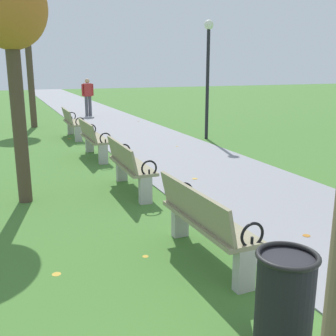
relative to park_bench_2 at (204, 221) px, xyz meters
name	(u,v)px	position (x,y,z in m)	size (l,w,h in m)	color
paved_walkway	(95,115)	(1.99, 14.83, -0.48)	(2.98, 44.00, 0.02)	gray
park_bench_2	(204,221)	(0.00, 0.00, 0.00)	(0.52, 1.61, 0.90)	gray
park_bench_3	(129,165)	(0.00, 2.91, 0.00)	(0.49, 1.61, 0.90)	gray
park_bench_4	(93,138)	(0.00, 5.89, 0.00)	(0.48, 1.60, 0.90)	gray
park_bench_5	(72,122)	(0.00, 8.96, 0.00)	(0.49, 1.60, 0.90)	gray
tree_2	(10,16)	(-1.77, 3.02, 2.42)	(1.13, 1.13, 3.66)	#4C3D2D
tree_3	(26,23)	(-0.92, 11.83, 3.12)	(1.25, 1.25, 4.44)	#4C3D2D
pedestrian_walking	(88,95)	(1.62, 14.51, 0.44)	(0.53, 0.24, 1.62)	#4C4C56
trash_bin	(284,304)	(-0.15, -1.63, -0.06)	(0.48, 0.48, 0.84)	black
lamp_post	(208,61)	(3.78, 7.26, 1.82)	(0.28, 0.28, 3.48)	black
scattered_leaves	(163,186)	(0.66, 2.97, -0.47)	(4.82, 16.88, 0.02)	gold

